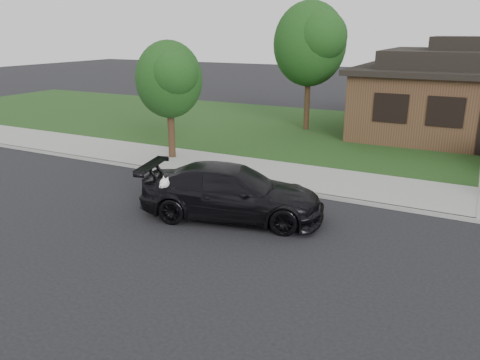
% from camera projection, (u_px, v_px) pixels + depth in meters
% --- Properties ---
extents(ground, '(120.00, 120.00, 0.00)m').
position_uv_depth(ground, '(303.00, 245.00, 11.49)').
color(ground, black).
rests_on(ground, ground).
extents(sidewalk, '(60.00, 3.00, 0.12)m').
position_uv_depth(sidewalk, '(354.00, 185.00, 15.72)').
color(sidewalk, gray).
rests_on(sidewalk, ground).
extents(curb, '(60.00, 0.12, 0.12)m').
position_uv_depth(curb, '(342.00, 199.00, 14.45)').
color(curb, gray).
rests_on(curb, ground).
extents(lawn, '(60.00, 13.00, 0.13)m').
position_uv_depth(lawn, '(395.00, 139.00, 22.51)').
color(lawn, '#193814').
rests_on(lawn, ground).
extents(sedan, '(5.43, 3.17, 1.48)m').
position_uv_depth(sedan, '(232.00, 192.00, 12.99)').
color(sedan, black).
rests_on(sedan, ground).
extents(tree_0, '(3.78, 3.60, 6.34)m').
position_uv_depth(tree_0, '(312.00, 42.00, 22.93)').
color(tree_0, '#332114').
rests_on(tree_0, ground).
extents(tree_2, '(2.73, 2.60, 4.59)m').
position_uv_depth(tree_2, '(170.00, 79.00, 18.03)').
color(tree_2, '#332114').
rests_on(tree_2, ground).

